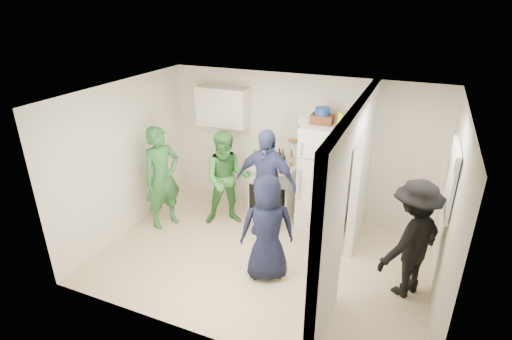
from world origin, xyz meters
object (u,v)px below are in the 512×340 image
at_px(blue_bowl, 323,111).
at_px(person_green_center, 227,179).
at_px(person_nook, 412,239).
at_px(person_denim, 266,183).
at_px(fridge, 323,176).
at_px(wicker_basket, 322,119).
at_px(yellow_cup_stack_top, 340,121).
at_px(stove, 273,190).
at_px(person_navy, 267,229).
at_px(person_green_left, 162,178).

relative_size(blue_bowl, person_green_center, 0.14).
distance_m(person_green_center, person_nook, 3.07).
bearing_deg(blue_bowl, person_denim, -135.82).
height_order(fridge, person_green_center, fridge).
height_order(wicker_basket, yellow_cup_stack_top, yellow_cup_stack_top).
bearing_deg(wicker_basket, blue_bowl, 0.00).
height_order(stove, person_navy, person_navy).
bearing_deg(stove, person_green_left, -144.54).
bearing_deg(person_green_center, person_green_left, 178.82).
bearing_deg(person_green_left, yellow_cup_stack_top, -44.33).
xyz_separation_m(yellow_cup_stack_top, person_navy, (-0.56, -1.61, -1.15)).
bearing_deg(blue_bowl, person_green_left, -154.42).
bearing_deg(fridge, wicker_basket, 153.43).
relative_size(fridge, blue_bowl, 7.47).
bearing_deg(person_nook, person_green_center, -68.85).
bearing_deg(person_green_left, stove, -28.98).
distance_m(fridge, person_denim, 1.01).
bearing_deg(fridge, blue_bowl, 153.43).
distance_m(person_green_left, person_navy, 2.23).
height_order(stove, blue_bowl, blue_bowl).
relative_size(blue_bowl, person_denim, 0.13).
relative_size(stove, person_navy, 0.59).
bearing_deg(yellow_cup_stack_top, wicker_basket, 154.89).
relative_size(wicker_basket, person_green_left, 0.20).
height_order(blue_bowl, person_green_left, blue_bowl).
bearing_deg(person_green_center, yellow_cup_stack_top, -11.73).
bearing_deg(person_green_center, wicker_basket, -3.08).
bearing_deg(fridge, person_nook, -40.98).
bearing_deg(blue_bowl, person_nook, -40.22).
height_order(fridge, blue_bowl, blue_bowl).
bearing_deg(stove, person_green_center, -133.60).
xyz_separation_m(wicker_basket, yellow_cup_stack_top, (0.32, -0.15, 0.05)).
bearing_deg(person_denim, fridge, 42.51).
height_order(person_green_left, person_navy, person_green_left).
xyz_separation_m(fridge, yellow_cup_stack_top, (0.22, -0.10, 1.02)).
bearing_deg(yellow_cup_stack_top, person_green_left, -159.88).
bearing_deg(person_nook, person_denim, -72.09).
bearing_deg(person_denim, person_green_left, -160.34).
relative_size(fridge, yellow_cup_stack_top, 7.17).
bearing_deg(yellow_cup_stack_top, fridge, 155.56).
relative_size(fridge, person_denim, 0.99).
relative_size(stove, person_green_left, 0.51).
bearing_deg(person_green_left, person_navy, -80.57).
relative_size(person_green_center, person_denim, 0.92).
relative_size(stove, wicker_basket, 2.60).
relative_size(person_green_left, person_denim, 0.98).
bearing_deg(wicker_basket, person_green_center, -155.20).
distance_m(wicker_basket, blue_bowl, 0.13).
relative_size(fridge, wicker_basket, 5.12).
bearing_deg(wicker_basket, yellow_cup_stack_top, -25.11).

